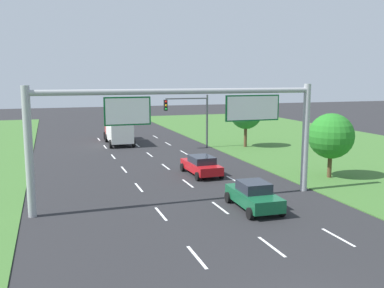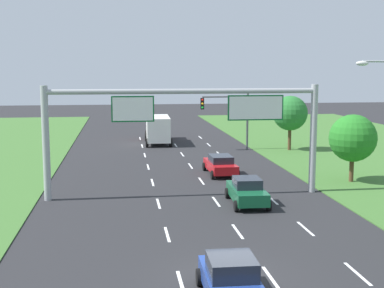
{
  "view_description": "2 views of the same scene",
  "coord_description": "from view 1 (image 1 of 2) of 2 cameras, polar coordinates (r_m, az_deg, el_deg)",
  "views": [
    {
      "loc": [
        -7.3,
        -9.91,
        7.4
      ],
      "look_at": [
        1.28,
        15.65,
        3.19
      ],
      "focal_mm": 40.0,
      "sensor_mm": 36.0,
      "label": 1
    },
    {
      "loc": [
        -3.88,
        -19.05,
        8.03
      ],
      "look_at": [
        0.6,
        14.43,
        3.21
      ],
      "focal_mm": 50.0,
      "sensor_mm": 36.0,
      "label": 2
    }
  ],
  "objects": [
    {
      "name": "lane_dashes_inner_left",
      "position": [
        23.78,
        -4.18,
        -9.26
      ],
      "size": [
        0.14,
        62.4,
        0.01
      ],
      "color": "white",
      "rests_on": "ground_plane"
    },
    {
      "name": "lane_dashes_inner_right",
      "position": [
        24.83,
        3.76,
        -8.47
      ],
      "size": [
        0.14,
        62.4,
        0.01
      ],
      "color": "white",
      "rests_on": "ground_plane"
    },
    {
      "name": "lane_dashes_slip",
      "position": [
        26.31,
        10.89,
        -7.61
      ],
      "size": [
        0.14,
        62.4,
        0.01
      ],
      "color": "white",
      "rests_on": "ground_plane"
    },
    {
      "name": "car_lead_silver",
      "position": [
        32.68,
        1.25,
        -2.84
      ],
      "size": [
        2.19,
        4.53,
        1.48
      ],
      "rotation": [
        0.0,
        0.0,
        0.03
      ],
      "color": "red",
      "rests_on": "ground_plane"
    },
    {
      "name": "car_mid_lane",
      "position": [
        24.57,
        8.22,
        -6.82
      ],
      "size": [
        2.21,
        4.34,
        1.59
      ],
      "rotation": [
        0.0,
        0.0,
        -0.04
      ],
      "color": "#145633",
      "rests_on": "ground_plane"
    },
    {
      "name": "box_truck",
      "position": [
        48.98,
        -9.83,
        1.98
      ],
      "size": [
        2.85,
        8.13,
        2.93
      ],
      "rotation": [
        0.0,
        0.0,
        -0.03
      ],
      "color": "#B21E19",
      "rests_on": "ground_plane"
    },
    {
      "name": "sign_gantry",
      "position": [
        24.96,
        -0.76,
        3.11
      ],
      "size": [
        17.24,
        0.44,
        7.0
      ],
      "color": "#9EA0A5",
      "rests_on": "ground_plane"
    },
    {
      "name": "traffic_light_mast",
      "position": [
        44.31,
        -0.32,
        4.31
      ],
      "size": [
        4.76,
        0.49,
        5.6
      ],
      "color": "#47494F",
      "rests_on": "ground_plane"
    },
    {
      "name": "roadside_tree_mid",
      "position": [
        32.87,
        18.06,
        1.01
      ],
      "size": [
        3.33,
        3.33,
        4.82
      ],
      "color": "#513823",
      "rests_on": "ground_plane"
    },
    {
      "name": "roadside_tree_far",
      "position": [
        45.62,
        7.2,
        4.11
      ],
      "size": [
        3.39,
        3.39,
        5.36
      ],
      "color": "#513823",
      "rests_on": "ground_plane"
    }
  ]
}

